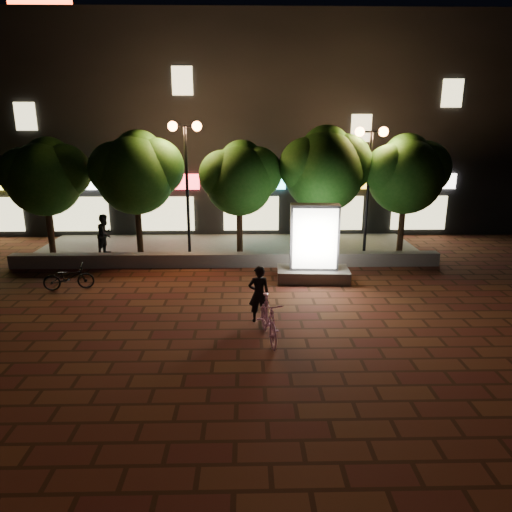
{
  "coord_description": "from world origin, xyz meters",
  "views": [
    {
      "loc": [
        0.76,
        -12.76,
        5.07
      ],
      "look_at": [
        1.07,
        1.5,
        1.09
      ],
      "focal_mm": 32.61,
      "sensor_mm": 36.0,
      "label": 1
    }
  ],
  "objects_px": {
    "tree_left": "(137,170)",
    "ad_kiosk": "(314,250)",
    "tree_mid": "(240,176)",
    "scooter_pink": "(268,319)",
    "tree_right": "(326,167)",
    "street_lamp_left": "(186,155)",
    "street_lamp_right": "(370,158)",
    "scooter_parked": "(69,277)",
    "tree_far_left": "(46,174)",
    "tree_far_right": "(407,172)",
    "rider": "(259,294)",
    "pedestrian": "(105,234)"
  },
  "relations": [
    {
      "from": "ad_kiosk",
      "to": "scooter_pink",
      "type": "relative_size",
      "value": 1.43
    },
    {
      "from": "tree_right",
      "to": "scooter_parked",
      "type": "height_order",
      "value": "tree_right"
    },
    {
      "from": "tree_mid",
      "to": "scooter_pink",
      "type": "xyz_separation_m",
      "value": [
        0.74,
        -7.74,
        -2.67
      ]
    },
    {
      "from": "street_lamp_left",
      "to": "rider",
      "type": "height_order",
      "value": "street_lamp_left"
    },
    {
      "from": "tree_far_left",
      "to": "scooter_pink",
      "type": "relative_size",
      "value": 2.54
    },
    {
      "from": "scooter_parked",
      "to": "ad_kiosk",
      "type": "bearing_deg",
      "value": -95.95
    },
    {
      "from": "rider",
      "to": "pedestrian",
      "type": "relative_size",
      "value": 0.95
    },
    {
      "from": "scooter_pink",
      "to": "tree_far_left",
      "type": "bearing_deg",
      "value": 128.22
    },
    {
      "from": "street_lamp_left",
      "to": "tree_far_left",
      "type": "bearing_deg",
      "value": 177.24
    },
    {
      "from": "tree_right",
      "to": "rider",
      "type": "distance_m",
      "value": 7.68
    },
    {
      "from": "tree_mid",
      "to": "scooter_parked",
      "type": "xyz_separation_m",
      "value": [
        -5.49,
        -3.95,
        -2.81
      ]
    },
    {
      "from": "rider",
      "to": "tree_right",
      "type": "bearing_deg",
      "value": -121.24
    },
    {
      "from": "tree_mid",
      "to": "scooter_parked",
      "type": "distance_m",
      "value": 7.32
    },
    {
      "from": "tree_far_right",
      "to": "ad_kiosk",
      "type": "bearing_deg",
      "value": -141.85
    },
    {
      "from": "tree_right",
      "to": "pedestrian",
      "type": "height_order",
      "value": "tree_right"
    },
    {
      "from": "tree_right",
      "to": "scooter_parked",
      "type": "xyz_separation_m",
      "value": [
        -8.8,
        -3.95,
        -3.16
      ]
    },
    {
      "from": "tree_right",
      "to": "street_lamp_right",
      "type": "height_order",
      "value": "tree_right"
    },
    {
      "from": "street_lamp_left",
      "to": "street_lamp_right",
      "type": "distance_m",
      "value": 7.0
    },
    {
      "from": "street_lamp_left",
      "to": "tree_right",
      "type": "bearing_deg",
      "value": 2.81
    },
    {
      "from": "tree_mid",
      "to": "tree_right",
      "type": "distance_m",
      "value": 3.32
    },
    {
      "from": "tree_left",
      "to": "scooter_pink",
      "type": "height_order",
      "value": "tree_left"
    },
    {
      "from": "scooter_pink",
      "to": "scooter_parked",
      "type": "bearing_deg",
      "value": 140.12
    },
    {
      "from": "ad_kiosk",
      "to": "rider",
      "type": "distance_m",
      "value": 3.97
    },
    {
      "from": "tree_mid",
      "to": "tree_left",
      "type": "bearing_deg",
      "value": 180.0
    },
    {
      "from": "tree_mid",
      "to": "tree_right",
      "type": "bearing_deg",
      "value": 0.0
    },
    {
      "from": "tree_left",
      "to": "scooter_parked",
      "type": "height_order",
      "value": "tree_left"
    },
    {
      "from": "tree_far_left",
      "to": "scooter_pink",
      "type": "xyz_separation_m",
      "value": [
        8.24,
        -7.74,
        -2.74
      ]
    },
    {
      "from": "tree_far_right",
      "to": "ad_kiosk",
      "type": "height_order",
      "value": "tree_far_right"
    },
    {
      "from": "tree_far_left",
      "to": "tree_left",
      "type": "xyz_separation_m",
      "value": [
        3.5,
        0.0,
        0.15
      ]
    },
    {
      "from": "street_lamp_right",
      "to": "tree_right",
      "type": "bearing_deg",
      "value": 170.9
    },
    {
      "from": "tree_far_left",
      "to": "tree_right",
      "type": "relative_size",
      "value": 0.91
    },
    {
      "from": "rider",
      "to": "scooter_parked",
      "type": "xyz_separation_m",
      "value": [
        -6.03,
        2.66,
        -0.37
      ]
    },
    {
      "from": "street_lamp_right",
      "to": "pedestrian",
      "type": "bearing_deg",
      "value": 178.03
    },
    {
      "from": "tree_far_right",
      "to": "scooter_parked",
      "type": "distance_m",
      "value": 12.97
    },
    {
      "from": "tree_far_right",
      "to": "rider",
      "type": "xyz_separation_m",
      "value": [
        -5.97,
        -6.6,
        -2.59
      ]
    },
    {
      "from": "tree_left",
      "to": "ad_kiosk",
      "type": "xyz_separation_m",
      "value": [
        6.48,
        -3.16,
        -2.39
      ]
    },
    {
      "from": "pedestrian",
      "to": "rider",
      "type": "bearing_deg",
      "value": -120.19
    },
    {
      "from": "tree_left",
      "to": "rider",
      "type": "xyz_separation_m",
      "value": [
        4.53,
        -6.6,
        -2.67
      ]
    },
    {
      "from": "scooter_pink",
      "to": "scooter_parked",
      "type": "relative_size",
      "value": 1.17
    },
    {
      "from": "tree_left",
      "to": "tree_far_right",
      "type": "xyz_separation_m",
      "value": [
        10.5,
        -0.0,
        -0.08
      ]
    },
    {
      "from": "tree_right",
      "to": "scooter_parked",
      "type": "distance_m",
      "value": 10.15
    },
    {
      "from": "street_lamp_left",
      "to": "ad_kiosk",
      "type": "relative_size",
      "value": 1.98
    },
    {
      "from": "tree_mid",
      "to": "ad_kiosk",
      "type": "bearing_deg",
      "value": -51.79
    },
    {
      "from": "tree_left",
      "to": "street_lamp_right",
      "type": "xyz_separation_m",
      "value": [
        8.95,
        -0.26,
        0.45
      ]
    },
    {
      "from": "ad_kiosk",
      "to": "tree_mid",
      "type": "bearing_deg",
      "value": 128.21
    },
    {
      "from": "tree_right",
      "to": "rider",
      "type": "xyz_separation_m",
      "value": [
        -2.77,
        -6.6,
        -2.79
      ]
    },
    {
      "from": "tree_far_left",
      "to": "tree_far_right",
      "type": "relative_size",
      "value": 0.97
    },
    {
      "from": "tree_far_left",
      "to": "ad_kiosk",
      "type": "height_order",
      "value": "tree_far_left"
    },
    {
      "from": "tree_right",
      "to": "tree_left",
      "type": "bearing_deg",
      "value": -180.0
    },
    {
      "from": "scooter_parked",
      "to": "pedestrian",
      "type": "bearing_deg",
      "value": -12.15
    }
  ]
}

